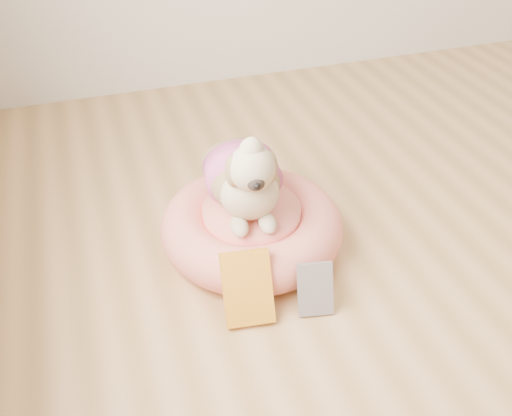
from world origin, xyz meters
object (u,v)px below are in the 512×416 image
object	(u,v)px
dog	(245,162)
book_yellow	(247,288)
pet_bed	(252,226)
book_white	(315,289)

from	to	relation	value
dog	book_yellow	distance (m)	0.43
pet_bed	book_yellow	distance (m)	0.34
pet_bed	dog	world-z (taller)	dog
pet_bed	book_yellow	bearing A→B (deg)	-110.23
book_yellow	book_white	xyz separation A→B (m)	(0.21, -0.05, -0.02)
dog	book_white	world-z (taller)	dog
dog	book_white	size ratio (longest dim) A/B	2.71
pet_bed	book_white	distance (m)	0.38
dog	book_white	bearing A→B (deg)	-67.39
pet_bed	book_yellow	xyz separation A→B (m)	(-0.12, -0.32, 0.02)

